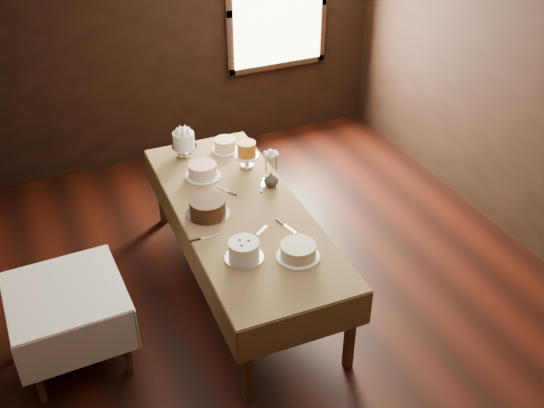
{
  "coord_description": "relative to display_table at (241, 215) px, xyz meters",
  "views": [
    {
      "loc": [
        -1.71,
        -3.62,
        3.77
      ],
      "look_at": [
        0.0,
        0.2,
        0.95
      ],
      "focal_mm": 41.84,
      "sensor_mm": 36.0,
      "label": 1
    }
  ],
  "objects": [
    {
      "name": "floor",
      "position": [
        0.18,
        -0.43,
        -0.74
      ],
      "size": [
        5.0,
        6.0,
        0.01
      ],
      "primitive_type": "cube",
      "color": "black",
      "rests_on": "ground"
    },
    {
      "name": "wall_back",
      "position": [
        0.18,
        2.57,
        0.66
      ],
      "size": [
        5.0,
        0.02,
        2.8
      ],
      "primitive_type": "cube",
      "color": "black",
      "rests_on": "ground"
    },
    {
      "name": "wall_right",
      "position": [
        2.68,
        -0.43,
        0.66
      ],
      "size": [
        0.02,
        6.0,
        2.8
      ],
      "primitive_type": "cube",
      "color": "black",
      "rests_on": "ground"
    },
    {
      "name": "window",
      "position": [
        1.48,
        2.51,
        0.86
      ],
      "size": [
        1.1,
        0.05,
        1.3
      ],
      "primitive_type": "cube",
      "color": "#FFEABF",
      "rests_on": "wall_back"
    },
    {
      "name": "display_table",
      "position": [
        0.0,
        0.0,
        0.0
      ],
      "size": [
        1.08,
        2.62,
        0.8
      ],
      "rotation": [
        0.0,
        0.0,
        -0.03
      ],
      "color": "#3F2617",
      "rests_on": "ground"
    },
    {
      "name": "side_table",
      "position": [
        -1.5,
        -0.29,
        -0.13
      ],
      "size": [
        0.84,
        0.84,
        0.69
      ],
      "rotation": [
        0.0,
        0.0,
        0.03
      ],
      "color": "#3F2617",
      "rests_on": "ground"
    },
    {
      "name": "cake_meringue",
      "position": [
        -0.15,
        1.05,
        0.17
      ],
      "size": [
        0.24,
        0.24,
        0.25
      ],
      "color": "silver",
      "rests_on": "display_table"
    },
    {
      "name": "cake_speckled",
      "position": [
        0.24,
        0.99,
        0.12
      ],
      "size": [
        0.26,
        0.26,
        0.12
      ],
      "color": "white",
      "rests_on": "display_table"
    },
    {
      "name": "cake_lattice",
      "position": [
        -0.11,
        0.62,
        0.12
      ],
      "size": [
        0.34,
        0.34,
        0.12
      ],
      "color": "white",
      "rests_on": "display_table"
    },
    {
      "name": "cake_caramel",
      "position": [
        0.31,
        0.63,
        0.17
      ],
      "size": [
        0.23,
        0.23,
        0.26
      ],
      "color": "white",
      "rests_on": "display_table"
    },
    {
      "name": "cake_chocolate",
      "position": [
        -0.27,
        0.04,
        0.13
      ],
      "size": [
        0.38,
        0.38,
        0.14
      ],
      "color": "silver",
      "rests_on": "display_table"
    },
    {
      "name": "cake_swirl",
      "position": [
        -0.21,
        -0.61,
        0.13
      ],
      "size": [
        0.32,
        0.32,
        0.15
      ],
      "color": "silver",
      "rests_on": "display_table"
    },
    {
      "name": "cake_cream",
      "position": [
        0.16,
        -0.76,
        0.11
      ],
      "size": [
        0.34,
        0.34,
        0.11
      ],
      "color": "white",
      "rests_on": "display_table"
    },
    {
      "name": "cake_server_a",
      "position": [
        0.04,
        -0.34,
        0.06
      ],
      "size": [
        0.21,
        0.15,
        0.01
      ],
      "primitive_type": "cube",
      "rotation": [
        0.0,
        0.0,
        0.59
      ],
      "color": "silver",
      "rests_on": "display_table"
    },
    {
      "name": "cake_server_b",
      "position": [
        0.25,
        -0.41,
        0.06
      ],
      "size": [
        0.09,
        0.24,
        0.01
      ],
      "primitive_type": "cube",
      "rotation": [
        0.0,
        0.0,
        -1.29
      ],
      "color": "silver",
      "rests_on": "display_table"
    },
    {
      "name": "cake_server_c",
      "position": [
        -0.03,
        0.36,
        0.06
      ],
      "size": [
        0.13,
        0.23,
        0.01
      ],
      "primitive_type": "cube",
      "rotation": [
        0.0,
        0.0,
        2.03
      ],
      "color": "silver",
      "rests_on": "display_table"
    },
    {
      "name": "cake_server_d",
      "position": [
        0.34,
        0.31,
        0.06
      ],
      "size": [
        0.14,
        0.22,
        0.01
      ],
      "primitive_type": "cube",
      "rotation": [
        0.0,
        0.0,
        1.04
      ],
      "color": "silver",
      "rests_on": "display_table"
    },
    {
      "name": "cake_server_e",
      "position": [
        -0.36,
        -0.25,
        0.06
      ],
      "size": [
        0.24,
        0.03,
        0.01
      ],
      "primitive_type": "cube",
      "rotation": [
        0.0,
        0.0,
        -0.01
      ],
      "color": "silver",
      "rests_on": "display_table"
    },
    {
      "name": "flower_vase",
      "position": [
        0.38,
        0.23,
        0.13
      ],
      "size": [
        0.18,
        0.18,
        0.14
      ],
      "primitive_type": "imported",
      "rotation": [
        0.0,
        0.0,
        2.41
      ],
      "color": "#2D2823",
      "rests_on": "display_table"
    },
    {
      "name": "flower_bouquet",
      "position": [
        0.38,
        0.23,
        0.31
      ],
      "size": [
        0.14,
        0.14,
        0.2
      ],
      "primitive_type": null,
      "color": "white",
      "rests_on": "flower_vase"
    }
  ]
}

